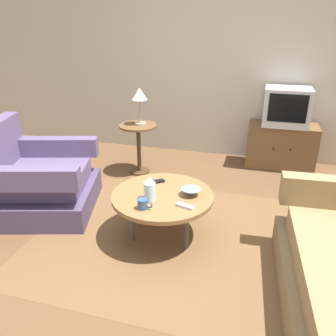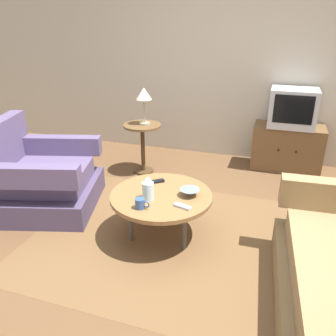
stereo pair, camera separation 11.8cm
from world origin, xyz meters
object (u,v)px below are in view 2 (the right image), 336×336
at_px(tv_stand, 287,147).
at_px(mug, 140,204).
at_px(table_lamp, 144,96).
at_px(bowl, 190,192).
at_px(television, 293,108).
at_px(coffee_table, 161,197).
at_px(tv_remote_dark, 156,181).
at_px(tv_remote_silver, 182,206).
at_px(armchair, 41,180).
at_px(vase, 148,188).
at_px(side_table, 143,139).

xyz_separation_m(tv_stand, mug, (-1.09, -2.19, 0.18)).
height_order(table_lamp, bowl, table_lamp).
xyz_separation_m(television, mug, (-1.09, -2.17, -0.33)).
xyz_separation_m(coffee_table, bowl, (0.23, 0.05, 0.06)).
height_order(table_lamp, tv_remote_dark, table_lamp).
bearing_deg(coffee_table, tv_remote_silver, -34.78).
height_order(coffee_table, television, television).
bearing_deg(armchair, tv_remote_silver, 63.32).
height_order(television, mug, television).
bearing_deg(vase, tv_stand, 62.02).
distance_m(table_lamp, tv_remote_dark, 1.31).
bearing_deg(bowl, mug, -134.11).
distance_m(tv_remote_dark, tv_remote_silver, 0.50).
distance_m(armchair, side_table, 1.30).
bearing_deg(tv_remote_dark, bowl, 118.48).
relative_size(bowl, tv_remote_dark, 1.11).
bearing_deg(side_table, mug, -68.47).
relative_size(coffee_table, tv_remote_dark, 5.82).
bearing_deg(side_table, television, 21.17).
height_order(table_lamp, tv_remote_silver, table_lamp).
relative_size(side_table, tv_remote_dark, 4.17).
bearing_deg(vase, side_table, 113.85).
height_order(tv_stand, bowl, tv_stand).
distance_m(vase, tv_remote_silver, 0.32).
height_order(side_table, tv_stand, side_table).
bearing_deg(vase, tv_remote_silver, -8.22).
relative_size(bowl, tv_remote_silver, 1.09).
height_order(mug, bowl, mug).
xyz_separation_m(table_lamp, vase, (0.58, -1.39, -0.44)).
xyz_separation_m(side_table, table_lamp, (0.02, 0.02, 0.51)).
bearing_deg(tv_stand, coffee_table, -117.73).
bearing_deg(mug, vase, 88.69).
bearing_deg(table_lamp, tv_remote_silver, -58.35).
relative_size(tv_stand, tv_remote_dark, 5.69).
bearing_deg(tv_stand, bowl, -112.52).
relative_size(table_lamp, mug, 3.64).
distance_m(vase, bowl, 0.35).
distance_m(mug, bowl, 0.44).
bearing_deg(armchair, vase, 62.73).
height_order(tv_stand, television, television).
bearing_deg(armchair, mug, 56.05).
height_order(armchair, bowl, armchair).
bearing_deg(tv_stand, table_lamp, -158.74).
xyz_separation_m(coffee_table, tv_stand, (1.01, 1.92, -0.11)).
distance_m(armchair, tv_remote_silver, 1.59).
height_order(armchair, mug, armchair).
distance_m(side_table, television, 1.84).
relative_size(coffee_table, side_table, 1.39).
relative_size(television, tv_remote_dark, 3.68).
xyz_separation_m(armchair, bowl, (1.56, -0.09, 0.15)).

